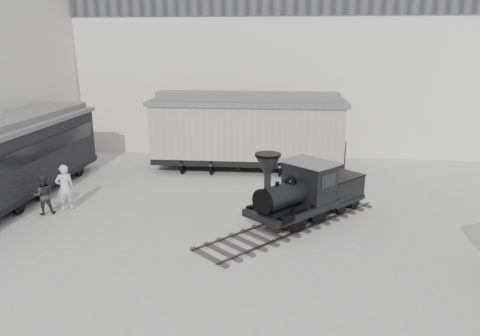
# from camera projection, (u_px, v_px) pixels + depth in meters

# --- Properties ---
(ground) EXTENTS (90.00, 90.00, 0.00)m
(ground) POSITION_uv_depth(u_px,v_px,m) (225.00, 258.00, 14.88)
(ground) COLOR #9E9E9B
(north_wall) EXTENTS (34.00, 2.51, 11.00)m
(north_wall) POSITION_uv_depth(u_px,v_px,m) (260.00, 60.00, 27.76)
(north_wall) COLOR silver
(north_wall) RESTS_ON ground
(locomotive) EXTENTS (6.83, 7.41, 2.93)m
(locomotive) POSITION_uv_depth(u_px,v_px,m) (304.00, 195.00, 17.53)
(locomotive) COLOR black
(locomotive) RESTS_ON ground
(boxcar) EXTENTS (10.13, 3.30, 4.13)m
(boxcar) POSITION_uv_depth(u_px,v_px,m) (247.00, 130.00, 24.40)
(boxcar) COLOR black
(boxcar) RESTS_ON ground
(passenger_coach) EXTENTS (2.75, 12.45, 3.33)m
(passenger_coach) POSITION_uv_depth(u_px,v_px,m) (11.00, 160.00, 19.55)
(passenger_coach) COLOR black
(passenger_coach) RESTS_ON ground
(visitor_a) EXTENTS (0.83, 0.78, 1.91)m
(visitor_a) POSITION_uv_depth(u_px,v_px,m) (65.00, 188.00, 18.81)
(visitor_a) COLOR silver
(visitor_a) RESTS_ON ground
(visitor_b) EXTENTS (0.97, 0.90, 1.60)m
(visitor_b) POSITION_uv_depth(u_px,v_px,m) (43.00, 195.00, 18.43)
(visitor_b) COLOR #272628
(visitor_b) RESTS_ON ground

